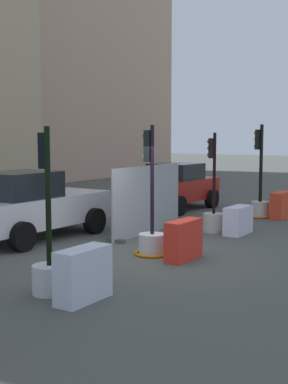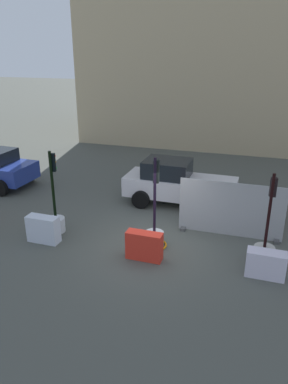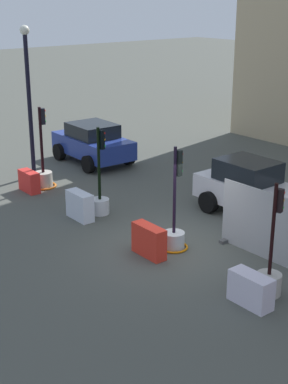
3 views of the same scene
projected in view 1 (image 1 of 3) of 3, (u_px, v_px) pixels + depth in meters
ground_plane at (149, 255)px, 12.23m from camera, size 120.00×120.00×0.00m
traffic_light_1 at (49, 262)px, 9.20m from camera, size 0.61×0.61×2.91m
traffic_light_2 at (152, 233)px, 12.22m from camera, size 0.83×0.83×2.99m
traffic_light_3 at (213, 213)px, 15.08m from camera, size 0.62×0.62×2.83m
traffic_light_4 at (260, 201)px, 17.84m from camera, size 0.78×0.78×3.11m
construction_barrier_1 at (83, 275)px, 8.78m from camera, size 1.08×0.44×0.90m
construction_barrier_2 at (184, 240)px, 11.71m from camera, size 1.11×0.40×0.89m
construction_barrier_3 at (238, 220)px, 14.76m from camera, size 1.09×0.48×0.78m
construction_barrier_4 at (281, 205)px, 17.59m from camera, size 1.07×0.43×0.87m
car_white_van at (33, 206)px, 14.04m from camera, size 4.50×2.13×1.82m
car_red_compact at (174, 187)px, 19.69m from camera, size 4.02×2.39×1.71m
building_corner_block at (68, 66)px, 34.95m from camera, size 17.86×6.30×14.60m
site_fence_panel at (148, 201)px, 14.85m from camera, size 3.50×0.50×1.91m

